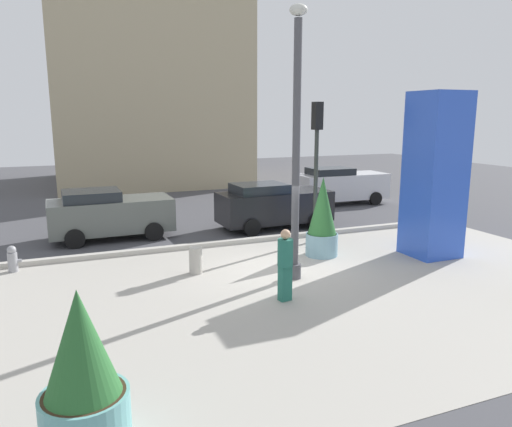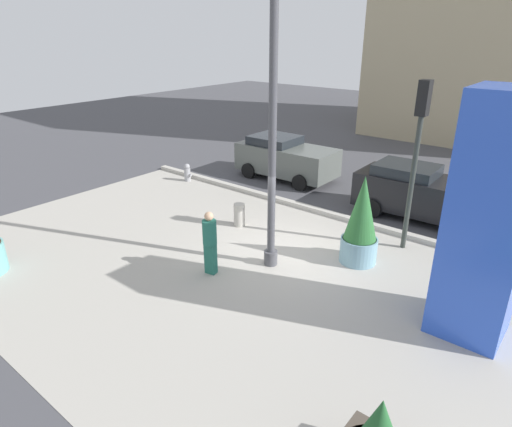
{
  "view_description": "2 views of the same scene",
  "coord_description": "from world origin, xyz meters",
  "px_view_note": "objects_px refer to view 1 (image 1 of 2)",
  "views": [
    {
      "loc": [
        -5.51,
        -11.87,
        4.26
      ],
      "look_at": [
        -1.04,
        -0.93,
        1.88
      ],
      "focal_mm": 34.14,
      "sensor_mm": 36.0,
      "label": 1
    },
    {
      "loc": [
        6.42,
        -9.19,
        5.87
      ],
      "look_at": [
        -0.21,
        -1.01,
        1.47
      ],
      "focal_mm": 31.01,
      "sensor_mm": 36.0,
      "label": 2
    }
  ],
  "objects_px": {
    "traffic_light_far_side": "(316,149)",
    "pedestrian_by_curb": "(285,261)",
    "potted_plant_by_pillar": "(322,219)",
    "car_intersection": "(341,185)",
    "potted_plant_near_left": "(83,379)",
    "lamp_post": "(296,152)",
    "concrete_bollard": "(196,260)",
    "car_far_lane": "(109,213)",
    "art_pillar_blue": "(435,176)",
    "car_curb_west": "(273,205)",
    "fire_hydrant": "(13,259)"
  },
  "relations": [
    {
      "from": "potted_plant_by_pillar",
      "to": "pedestrian_by_curb",
      "type": "xyz_separation_m",
      "value": [
        -2.67,
        -2.96,
        -0.19
      ]
    },
    {
      "from": "lamp_post",
      "to": "car_intersection",
      "type": "distance_m",
      "value": 11.86
    },
    {
      "from": "art_pillar_blue",
      "to": "concrete_bollard",
      "type": "distance_m",
      "value": 7.58
    },
    {
      "from": "potted_plant_by_pillar",
      "to": "car_intersection",
      "type": "bearing_deg",
      "value": 54.63
    },
    {
      "from": "potted_plant_near_left",
      "to": "potted_plant_by_pillar",
      "type": "height_order",
      "value": "potted_plant_by_pillar"
    },
    {
      "from": "potted_plant_near_left",
      "to": "concrete_bollard",
      "type": "relative_size",
      "value": 2.92
    },
    {
      "from": "lamp_post",
      "to": "traffic_light_far_side",
      "type": "height_order",
      "value": "lamp_post"
    },
    {
      "from": "potted_plant_by_pillar",
      "to": "car_far_lane",
      "type": "bearing_deg",
      "value": 140.85
    },
    {
      "from": "concrete_bollard",
      "to": "car_intersection",
      "type": "height_order",
      "value": "car_intersection"
    },
    {
      "from": "lamp_post",
      "to": "car_far_lane",
      "type": "distance_m",
      "value": 7.94
    },
    {
      "from": "potted_plant_near_left",
      "to": "concrete_bollard",
      "type": "xyz_separation_m",
      "value": [
        3.21,
        6.44,
        -0.62
      ]
    },
    {
      "from": "concrete_bollard",
      "to": "car_far_lane",
      "type": "height_order",
      "value": "car_far_lane"
    },
    {
      "from": "potted_plant_near_left",
      "to": "car_far_lane",
      "type": "distance_m",
      "value": 11.5
    },
    {
      "from": "potted_plant_by_pillar",
      "to": "car_intersection",
      "type": "height_order",
      "value": "potted_plant_by_pillar"
    },
    {
      "from": "concrete_bollard",
      "to": "traffic_light_far_side",
      "type": "height_order",
      "value": "traffic_light_far_side"
    },
    {
      "from": "traffic_light_far_side",
      "to": "car_curb_west",
      "type": "relative_size",
      "value": 1.08
    },
    {
      "from": "traffic_light_far_side",
      "to": "car_curb_west",
      "type": "height_order",
      "value": "traffic_light_far_side"
    },
    {
      "from": "fire_hydrant",
      "to": "concrete_bollard",
      "type": "bearing_deg",
      "value": -23.83
    },
    {
      "from": "potted_plant_by_pillar",
      "to": "traffic_light_far_side",
      "type": "distance_m",
      "value": 2.66
    },
    {
      "from": "potted_plant_near_left",
      "to": "concrete_bollard",
      "type": "bearing_deg",
      "value": 63.48
    },
    {
      "from": "potted_plant_by_pillar",
      "to": "pedestrian_by_curb",
      "type": "relative_size",
      "value": 1.43
    },
    {
      "from": "car_curb_west",
      "to": "potted_plant_by_pillar",
      "type": "bearing_deg",
      "value": -92.4
    },
    {
      "from": "car_far_lane",
      "to": "car_curb_west",
      "type": "xyz_separation_m",
      "value": [
        5.99,
        -0.69,
        0.0
      ]
    },
    {
      "from": "art_pillar_blue",
      "to": "car_curb_west",
      "type": "height_order",
      "value": "art_pillar_blue"
    },
    {
      "from": "art_pillar_blue",
      "to": "traffic_light_far_side",
      "type": "height_order",
      "value": "art_pillar_blue"
    },
    {
      "from": "traffic_light_far_side",
      "to": "pedestrian_by_curb",
      "type": "height_order",
      "value": "traffic_light_far_side"
    },
    {
      "from": "potted_plant_near_left",
      "to": "car_intersection",
      "type": "relative_size",
      "value": 0.49
    },
    {
      "from": "art_pillar_blue",
      "to": "fire_hydrant",
      "type": "distance_m",
      "value": 12.44
    },
    {
      "from": "lamp_post",
      "to": "car_far_lane",
      "type": "xyz_separation_m",
      "value": [
        -4.08,
        6.36,
        -2.47
      ]
    },
    {
      "from": "concrete_bollard",
      "to": "lamp_post",
      "type": "bearing_deg",
      "value": -30.87
    },
    {
      "from": "fire_hydrant",
      "to": "car_intersection",
      "type": "height_order",
      "value": "car_intersection"
    },
    {
      "from": "traffic_light_far_side",
      "to": "fire_hydrant",
      "type": "bearing_deg",
      "value": 178.62
    },
    {
      "from": "lamp_post",
      "to": "potted_plant_by_pillar",
      "type": "relative_size",
      "value": 2.81
    },
    {
      "from": "potted_plant_by_pillar",
      "to": "lamp_post",
      "type": "bearing_deg",
      "value": -137.3
    },
    {
      "from": "lamp_post",
      "to": "concrete_bollard",
      "type": "bearing_deg",
      "value": 149.13
    },
    {
      "from": "lamp_post",
      "to": "fire_hydrant",
      "type": "xyz_separation_m",
      "value": [
        -6.98,
        3.44,
        -2.99
      ]
    },
    {
      "from": "lamp_post",
      "to": "potted_plant_by_pillar",
      "type": "distance_m",
      "value": 3.25
    },
    {
      "from": "car_curb_west",
      "to": "car_intersection",
      "type": "bearing_deg",
      "value": 33.98
    },
    {
      "from": "fire_hydrant",
      "to": "car_curb_west",
      "type": "relative_size",
      "value": 0.17
    },
    {
      "from": "lamp_post",
      "to": "traffic_light_far_side",
      "type": "relative_size",
      "value": 1.46
    },
    {
      "from": "potted_plant_near_left",
      "to": "car_curb_west",
      "type": "height_order",
      "value": "potted_plant_near_left"
    },
    {
      "from": "potted_plant_by_pillar",
      "to": "pedestrian_by_curb",
      "type": "distance_m",
      "value": 3.99
    },
    {
      "from": "potted_plant_by_pillar",
      "to": "car_curb_west",
      "type": "relative_size",
      "value": 0.56
    },
    {
      "from": "potted_plant_by_pillar",
      "to": "fire_hydrant",
      "type": "xyz_separation_m",
      "value": [
        -8.73,
        1.83,
        -0.78
      ]
    },
    {
      "from": "car_intersection",
      "to": "concrete_bollard",
      "type": "bearing_deg",
      "value": -140.48
    },
    {
      "from": "art_pillar_blue",
      "to": "fire_hydrant",
      "type": "bearing_deg",
      "value": 165.65
    },
    {
      "from": "car_far_lane",
      "to": "traffic_light_far_side",
      "type": "bearing_deg",
      "value": -25.92
    },
    {
      "from": "potted_plant_by_pillar",
      "to": "car_intersection",
      "type": "relative_size",
      "value": 0.55
    },
    {
      "from": "fire_hydrant",
      "to": "potted_plant_by_pillar",
      "type": "bearing_deg",
      "value": -11.84
    },
    {
      "from": "traffic_light_far_side",
      "to": "car_intersection",
      "type": "bearing_deg",
      "value": 51.53
    }
  ]
}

